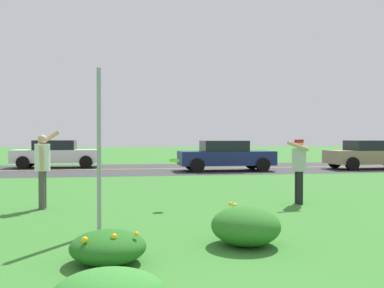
% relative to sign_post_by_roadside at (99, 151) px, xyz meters
% --- Properties ---
extents(ground_plane, '(120.00, 120.00, 0.00)m').
position_rel_sign_post_by_roadside_xyz_m(ground_plane, '(0.89, 4.66, -1.40)').
color(ground_plane, '#387A2D').
extents(highway_strip, '(120.00, 8.16, 0.01)m').
position_rel_sign_post_by_roadside_xyz_m(highway_strip, '(0.89, 14.92, -1.40)').
color(highway_strip, '#38383A').
rests_on(highway_strip, ground).
extents(highway_center_stripe, '(120.00, 0.16, 0.00)m').
position_rel_sign_post_by_roadside_xyz_m(highway_center_stripe, '(0.89, 14.92, -1.39)').
color(highway_center_stripe, yellow).
rests_on(highway_center_stripe, ground).
extents(daylily_clump_front_center, '(1.04, 1.13, 0.59)m').
position_rel_sign_post_by_roadside_xyz_m(daylily_clump_front_center, '(2.22, -1.24, -1.11)').
color(daylily_clump_front_center, '#2D7526').
rests_on(daylily_clump_front_center, ground).
extents(daylily_clump_mid_right, '(0.99, 1.05, 0.44)m').
position_rel_sign_post_by_roadside_xyz_m(daylily_clump_mid_right, '(0.19, -1.88, -1.19)').
color(daylily_clump_mid_right, '#23661E').
rests_on(daylily_clump_mid_right, ground).
extents(sign_post_by_roadside, '(0.07, 0.10, 2.80)m').
position_rel_sign_post_by_roadside_xyz_m(sign_post_by_roadside, '(0.00, 0.00, 0.00)').
color(sign_post_by_roadside, '#93969B').
rests_on(sign_post_by_roadside, ground).
extents(person_thrower_white_shirt, '(0.54, 0.49, 1.79)m').
position_rel_sign_post_by_roadside_xyz_m(person_thrower_white_shirt, '(-1.37, 2.79, -0.39)').
color(person_thrower_white_shirt, silver).
rests_on(person_thrower_white_shirt, ground).
extents(person_catcher_red_cap_gray_shirt, '(0.55, 0.49, 1.57)m').
position_rel_sign_post_by_roadside_xyz_m(person_catcher_red_cap_gray_shirt, '(4.66, 2.55, -0.44)').
color(person_catcher_red_cap_gray_shirt, '#B2B2B7').
rests_on(person_catcher_red_cap_gray_shirt, ground).
extents(frisbee_lime, '(0.24, 0.23, 0.11)m').
position_rel_sign_post_by_roadside_xyz_m(frisbee_lime, '(1.59, 2.48, -0.31)').
color(frisbee_lime, '#8CD133').
extents(car_white_center_left, '(4.50, 2.00, 1.45)m').
position_rel_sign_post_by_roadside_xyz_m(car_white_center_left, '(-2.91, 16.75, -0.66)').
color(car_white_center_left, silver).
rests_on(car_white_center_left, ground).
extents(car_navy_center_right, '(4.50, 2.00, 1.45)m').
position_rel_sign_post_by_roadside_xyz_m(car_navy_center_right, '(5.38, 13.08, -0.66)').
color(car_navy_center_right, navy).
rests_on(car_navy_center_right, ground).
extents(car_tan_rightmost, '(4.50, 2.00, 1.45)m').
position_rel_sign_post_by_roadside_xyz_m(car_tan_rightmost, '(12.97, 13.08, -0.66)').
color(car_tan_rightmost, '#937F60').
rests_on(car_tan_rightmost, ground).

